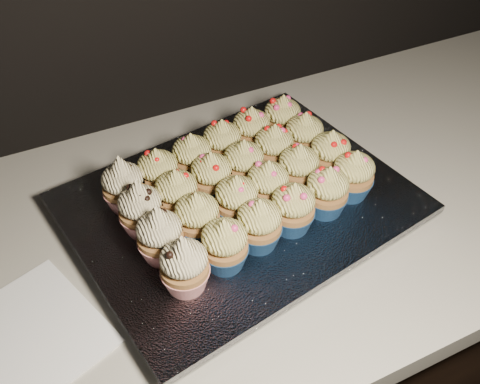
{
  "coord_description": "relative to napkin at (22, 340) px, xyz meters",
  "views": [
    {
      "loc": [
        -0.12,
        1.18,
        1.49
      ],
      "look_at": [
        0.13,
        1.69,
        0.95
      ],
      "focal_mm": 40.0,
      "sensor_mm": 36.0,
      "label": 1
    }
  ],
  "objects": [
    {
      "name": "cupcake_3",
      "position": [
        0.38,
        -0.0,
        0.07
      ],
      "size": [
        0.06,
        0.06,
        0.08
      ],
      "color": "navy",
      "rests_on": "foil_lining"
    },
    {
      "name": "cupcake_18",
      "position": [
        0.18,
        0.14,
        0.07
      ],
      "size": [
        0.06,
        0.06,
        0.1
      ],
      "color": "red",
      "rests_on": "foil_lining"
    },
    {
      "name": "cupcake_12",
      "position": [
        0.19,
        0.09,
        0.07
      ],
      "size": [
        0.06,
        0.06,
        0.1
      ],
      "color": "red",
      "rests_on": "foil_lining"
    },
    {
      "name": "napkin",
      "position": [
        0.0,
        0.0,
        0.0
      ],
      "size": [
        0.23,
        0.23,
        0.0
      ],
      "primitive_type": "cube",
      "rotation": [
        0.0,
        0.0,
        0.34
      ],
      "color": "white",
      "rests_on": "worktop"
    },
    {
      "name": "cupcake_11",
      "position": [
        0.49,
        0.08,
        0.07
      ],
      "size": [
        0.06,
        0.06,
        0.08
      ],
      "color": "navy",
      "rests_on": "foil_lining"
    },
    {
      "name": "cupcake_15",
      "position": [
        0.36,
        0.11,
        0.07
      ],
      "size": [
        0.06,
        0.06,
        0.08
      ],
      "color": "navy",
      "rests_on": "foil_lining"
    },
    {
      "name": "cupcake_10",
      "position": [
        0.43,
        0.07,
        0.07
      ],
      "size": [
        0.06,
        0.06,
        0.08
      ],
      "color": "navy",
      "rests_on": "foil_lining"
    },
    {
      "name": "cupcake_16",
      "position": [
        0.42,
        0.13,
        0.07
      ],
      "size": [
        0.06,
        0.06,
        0.08
      ],
      "color": "navy",
      "rests_on": "foil_lining"
    },
    {
      "name": "cupcake_5",
      "position": [
        0.5,
        0.02,
        0.07
      ],
      "size": [
        0.06,
        0.06,
        0.08
      ],
      "color": "navy",
      "rests_on": "foil_lining"
    },
    {
      "name": "worktop",
      "position": [
        0.21,
        0.09,
        -0.02
      ],
      "size": [
        2.44,
        0.64,
        0.04
      ],
      "primitive_type": "cube",
      "color": "beige",
      "rests_on": "cabinet"
    },
    {
      "name": "cupcake_13",
      "position": [
        0.25,
        0.09,
        0.07
      ],
      "size": [
        0.06,
        0.06,
        0.08
      ],
      "color": "navy",
      "rests_on": "foil_lining"
    },
    {
      "name": "cupcake_1",
      "position": [
        0.27,
        -0.02,
        0.07
      ],
      "size": [
        0.06,
        0.06,
        0.08
      ],
      "color": "navy",
      "rests_on": "foil_lining"
    },
    {
      "name": "foil_lining",
      "position": [
        0.34,
        0.08,
        0.03
      ],
      "size": [
        0.54,
        0.45,
        0.01
      ],
      "primitive_type": "cube",
      "rotation": [
        0.0,
        0.0,
        0.17
      ],
      "color": "silver",
      "rests_on": "baking_tray"
    },
    {
      "name": "cupcake_7",
      "position": [
        0.26,
        0.04,
        0.07
      ],
      "size": [
        0.06,
        0.06,
        0.08
      ],
      "color": "navy",
      "rests_on": "foil_lining"
    },
    {
      "name": "cupcake_14",
      "position": [
        0.31,
        0.11,
        0.07
      ],
      "size": [
        0.06,
        0.06,
        0.08
      ],
      "color": "navy",
      "rests_on": "foil_lining"
    },
    {
      "name": "cupcake_2",
      "position": [
        0.33,
        -0.01,
        0.07
      ],
      "size": [
        0.06,
        0.06,
        0.08
      ],
      "color": "navy",
      "rests_on": "foil_lining"
    },
    {
      "name": "cupcake_19",
      "position": [
        0.24,
        0.15,
        0.07
      ],
      "size": [
        0.06,
        0.06,
        0.08
      ],
      "color": "navy",
      "rests_on": "foil_lining"
    },
    {
      "name": "cupcake_0",
      "position": [
        0.21,
        -0.03,
        0.07
      ],
      "size": [
        0.06,
        0.06,
        0.1
      ],
      "color": "red",
      "rests_on": "foil_lining"
    },
    {
      "name": "cupcake_22",
      "position": [
        0.41,
        0.18,
        0.07
      ],
      "size": [
        0.06,
        0.06,
        0.08
      ],
      "color": "navy",
      "rests_on": "foil_lining"
    },
    {
      "name": "cupcake_21",
      "position": [
        0.35,
        0.17,
        0.07
      ],
      "size": [
        0.06,
        0.06,
        0.08
      ],
      "color": "navy",
      "rests_on": "foil_lining"
    },
    {
      "name": "cupcake_23",
      "position": [
        0.47,
        0.19,
        0.07
      ],
      "size": [
        0.06,
        0.06,
        0.08
      ],
      "color": "navy",
      "rests_on": "foil_lining"
    },
    {
      "name": "cupcake_6",
      "position": [
        0.2,
        0.03,
        0.07
      ],
      "size": [
        0.06,
        0.06,
        0.1
      ],
      "color": "red",
      "rests_on": "foil_lining"
    },
    {
      "name": "cupcake_20",
      "position": [
        0.3,
        0.16,
        0.07
      ],
      "size": [
        0.06,
        0.06,
        0.08
      ],
      "color": "navy",
      "rests_on": "foil_lining"
    },
    {
      "name": "cupcake_4",
      "position": [
        0.44,
        0.01,
        0.07
      ],
      "size": [
        0.06,
        0.06,
        0.08
      ],
      "color": "navy",
      "rests_on": "foil_lining"
    },
    {
      "name": "baking_tray",
      "position": [
        0.34,
        0.08,
        0.01
      ],
      "size": [
        0.5,
        0.41,
        0.02
      ],
      "primitive_type": "cube",
      "rotation": [
        0.0,
        0.0,
        0.17
      ],
      "color": "black",
      "rests_on": "worktop"
    },
    {
      "name": "cupcake_8",
      "position": [
        0.32,
        0.05,
        0.07
      ],
      "size": [
        0.06,
        0.06,
        0.08
      ],
      "color": "navy",
      "rests_on": "foil_lining"
    },
    {
      "name": "cupcake_17",
      "position": [
        0.48,
        0.13,
        0.07
      ],
      "size": [
        0.06,
        0.06,
        0.08
      ],
      "color": "navy",
      "rests_on": "foil_lining"
    },
    {
      "name": "cupcake_9",
      "position": [
        0.37,
        0.05,
        0.07
      ],
      "size": [
        0.06,
        0.06,
        0.08
      ],
      "color": "navy",
      "rests_on": "foil_lining"
    }
  ]
}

